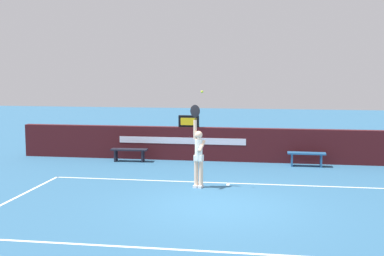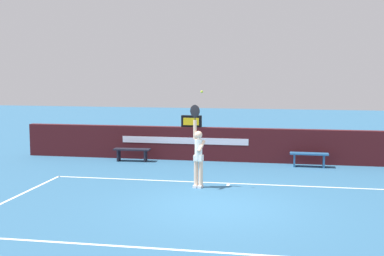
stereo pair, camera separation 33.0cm
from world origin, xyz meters
name	(u,v)px [view 1 (the left image)]	position (x,y,z in m)	size (l,w,h in m)	color
ground_plane	(220,206)	(0.00, 0.00, 0.00)	(60.00, 60.00, 0.00)	#2E6086
court_lines	(219,209)	(0.00, -0.24, 0.00)	(10.47, 5.63, 0.00)	white
back_wall	(237,145)	(0.00, 6.03, 0.59)	(15.79, 0.29, 1.19)	#411216
speed_display	(189,121)	(-1.73, 6.02, 1.39)	(0.72, 0.18, 0.42)	black
tennis_player	(198,154)	(-0.78, 1.87, 0.94)	(0.43, 0.46, 2.28)	beige
tennis_ball	(202,92)	(-0.67, 1.75, 2.64)	(0.07, 0.07, 0.07)	#CAE02E
courtside_bench_near	(129,152)	(-3.75, 5.40, 0.34)	(1.30, 0.42, 0.45)	black
courtside_bench_far	(306,156)	(2.36, 5.43, 0.35)	(1.26, 0.38, 0.47)	#24578A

